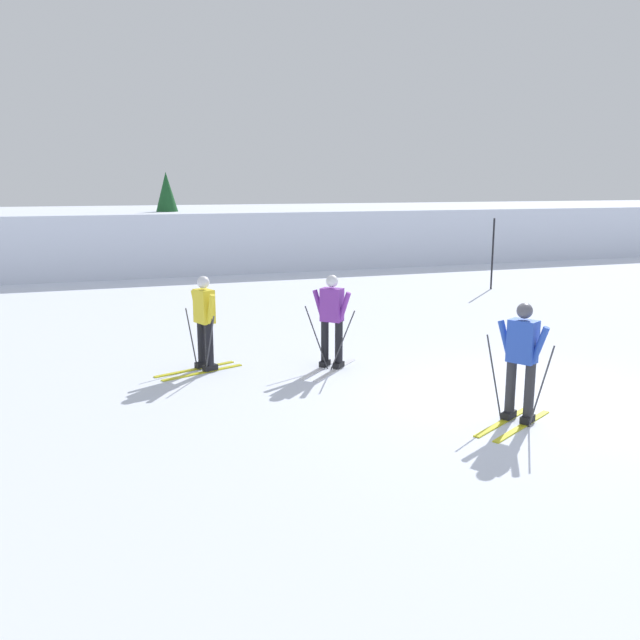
{
  "coord_description": "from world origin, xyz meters",
  "views": [
    {
      "loc": [
        -6.12,
        -8.49,
        3.33
      ],
      "look_at": [
        -2.31,
        2.72,
        0.9
      ],
      "focal_mm": 37.81,
      "sensor_mm": 36.0,
      "label": 1
    }
  ],
  "objects_px": {
    "skier_blue": "(521,359)",
    "trail_marker_pole": "(493,254)",
    "skier_yellow": "(204,320)",
    "conifer_far_left": "(167,211)",
    "skier_purple": "(332,319)"
  },
  "relations": [
    {
      "from": "skier_blue",
      "to": "trail_marker_pole",
      "type": "height_order",
      "value": "trail_marker_pole"
    },
    {
      "from": "skier_blue",
      "to": "skier_yellow",
      "type": "distance_m",
      "value": 5.56
    },
    {
      "from": "trail_marker_pole",
      "to": "conifer_far_left",
      "type": "distance_m",
      "value": 12.28
    },
    {
      "from": "trail_marker_pole",
      "to": "conifer_far_left",
      "type": "relative_size",
      "value": 0.6
    },
    {
      "from": "skier_blue",
      "to": "skier_yellow",
      "type": "xyz_separation_m",
      "value": [
        -3.75,
        4.1,
        -0.0
      ]
    },
    {
      "from": "conifer_far_left",
      "to": "skier_blue",
      "type": "bearing_deg",
      "value": -81.69
    },
    {
      "from": "skier_blue",
      "to": "trail_marker_pole",
      "type": "bearing_deg",
      "value": 58.96
    },
    {
      "from": "skier_blue",
      "to": "conifer_far_left",
      "type": "height_order",
      "value": "conifer_far_left"
    },
    {
      "from": "trail_marker_pole",
      "to": "conifer_far_left",
      "type": "height_order",
      "value": "conifer_far_left"
    },
    {
      "from": "skier_blue",
      "to": "skier_purple",
      "type": "bearing_deg",
      "value": 113.88
    },
    {
      "from": "skier_purple",
      "to": "conifer_far_left",
      "type": "distance_m",
      "value": 15.34
    },
    {
      "from": "skier_purple",
      "to": "trail_marker_pole",
      "type": "distance_m",
      "value": 10.6
    },
    {
      "from": "trail_marker_pole",
      "to": "skier_yellow",
      "type": "bearing_deg",
      "value": -147.42
    },
    {
      "from": "skier_purple",
      "to": "conifer_far_left",
      "type": "xyz_separation_m",
      "value": [
        -1.19,
        15.23,
        1.34
      ]
    },
    {
      "from": "skier_blue",
      "to": "conifer_far_left",
      "type": "relative_size",
      "value": 0.46
    }
  ]
}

